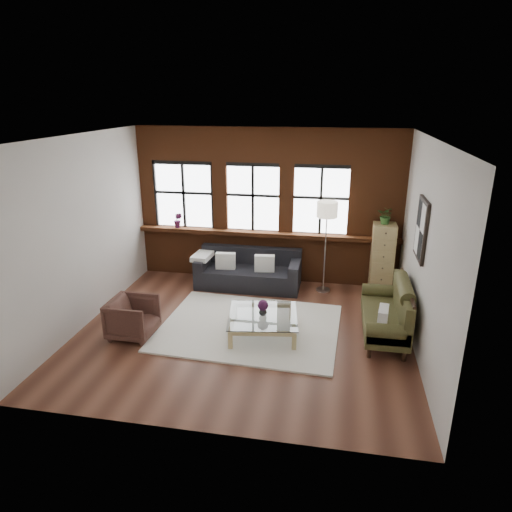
% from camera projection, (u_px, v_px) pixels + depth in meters
% --- Properties ---
extents(floor, '(5.50, 5.50, 0.00)m').
position_uv_depth(floor, '(244.00, 331.00, 7.73)').
color(floor, '#4D281C').
rests_on(floor, ground).
extents(ceiling, '(5.50, 5.50, 0.00)m').
position_uv_depth(ceiling, '(242.00, 137.00, 6.67)').
color(ceiling, white).
rests_on(ceiling, ground).
extents(wall_back, '(5.50, 0.00, 5.50)m').
position_uv_depth(wall_back, '(268.00, 206.00, 9.52)').
color(wall_back, beige).
rests_on(wall_back, ground).
extents(wall_front, '(5.50, 0.00, 5.50)m').
position_uv_depth(wall_front, '(195.00, 310.00, 4.88)').
color(wall_front, beige).
rests_on(wall_front, ground).
extents(wall_left, '(0.00, 5.00, 5.00)m').
position_uv_depth(wall_left, '(83.00, 232.00, 7.67)').
color(wall_left, beige).
rests_on(wall_left, ground).
extents(wall_right, '(0.00, 5.00, 5.00)m').
position_uv_depth(wall_right, '(425.00, 251.00, 6.74)').
color(wall_right, beige).
rests_on(wall_right, ground).
extents(brick_backwall, '(5.50, 0.12, 3.20)m').
position_uv_depth(brick_backwall, '(267.00, 206.00, 9.47)').
color(brick_backwall, brown).
rests_on(brick_backwall, floor).
extents(sill_ledge, '(5.50, 0.30, 0.08)m').
position_uv_depth(sill_ledge, '(266.00, 233.00, 9.57)').
color(sill_ledge, brown).
rests_on(sill_ledge, brick_backwall).
extents(window_left, '(1.38, 0.10, 1.50)m').
position_uv_depth(window_left, '(184.00, 196.00, 9.73)').
color(window_left, black).
rests_on(window_left, brick_backwall).
extents(window_mid, '(1.38, 0.10, 1.50)m').
position_uv_depth(window_mid, '(253.00, 199.00, 9.48)').
color(window_mid, black).
rests_on(window_mid, brick_backwall).
extents(window_right, '(1.38, 0.10, 1.50)m').
position_uv_depth(window_right, '(321.00, 201.00, 9.24)').
color(window_right, black).
rests_on(window_right, brick_backwall).
extents(wall_poster, '(0.05, 0.74, 0.94)m').
position_uv_depth(wall_poster, '(422.00, 229.00, 6.94)').
color(wall_poster, black).
rests_on(wall_poster, wall_right).
extents(shag_rug, '(3.09, 2.48, 0.03)m').
position_uv_depth(shag_rug, '(250.00, 327.00, 7.83)').
color(shag_rug, silver).
rests_on(shag_rug, floor).
extents(dark_sofa, '(2.13, 0.86, 0.77)m').
position_uv_depth(dark_sofa, '(248.00, 269.00, 9.42)').
color(dark_sofa, black).
rests_on(dark_sofa, floor).
extents(pillow_a, '(0.41, 0.18, 0.34)m').
position_uv_depth(pillow_a, '(226.00, 261.00, 9.34)').
color(pillow_a, white).
rests_on(pillow_a, dark_sofa).
extents(pillow_b, '(0.41, 0.19, 0.34)m').
position_uv_depth(pillow_b, '(265.00, 263.00, 9.20)').
color(pillow_b, white).
rests_on(pillow_b, dark_sofa).
extents(vintage_settee, '(0.77, 1.72, 0.92)m').
position_uv_depth(vintage_settee, '(385.00, 310.00, 7.45)').
color(vintage_settee, '#3D3B1C').
rests_on(vintage_settee, floor).
extents(pillow_settee, '(0.19, 0.40, 0.34)m').
position_uv_depth(pillow_settee, '(383.00, 318.00, 6.94)').
color(pillow_settee, white).
rests_on(pillow_settee, vintage_settee).
extents(armchair, '(0.73, 0.71, 0.66)m').
position_uv_depth(armchair, '(133.00, 318.00, 7.48)').
color(armchair, '#462A23').
rests_on(armchair, floor).
extents(coffee_table, '(1.26, 1.26, 0.37)m').
position_uv_depth(coffee_table, '(263.00, 325.00, 7.56)').
color(coffee_table, tan).
rests_on(coffee_table, shag_rug).
extents(vase, '(0.18, 0.18, 0.14)m').
position_uv_depth(vase, '(263.00, 311.00, 7.47)').
color(vase, '#B2B2B2').
rests_on(vase, coffee_table).
extents(flowers, '(0.18, 0.18, 0.18)m').
position_uv_depth(flowers, '(263.00, 305.00, 7.44)').
color(flowers, '#4B1943').
rests_on(flowers, vase).
extents(drawer_chest, '(0.44, 0.44, 1.42)m').
position_uv_depth(drawer_chest, '(382.00, 259.00, 9.07)').
color(drawer_chest, tan).
rests_on(drawer_chest, floor).
extents(potted_plant_top, '(0.39, 0.37, 0.35)m').
position_uv_depth(potted_plant_top, '(386.00, 215.00, 8.77)').
color(potted_plant_top, '#2D5923').
rests_on(potted_plant_top, drawer_chest).
extents(floor_lamp, '(0.40, 0.40, 2.00)m').
position_uv_depth(floor_lamp, '(325.00, 244.00, 9.02)').
color(floor_lamp, '#A5A5A8').
rests_on(floor_lamp, floor).
extents(sill_plant, '(0.19, 0.16, 0.33)m').
position_uv_depth(sill_plant, '(178.00, 220.00, 9.80)').
color(sill_plant, '#4B1943').
rests_on(sill_plant, sill_ledge).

